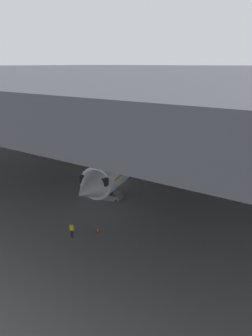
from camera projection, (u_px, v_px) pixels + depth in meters
ground_plane at (119, 184)px, 54.42m from camera, size 110.00×110.00×0.00m
hangar_structure at (170, 71)px, 60.46m from camera, size 121.00×99.00×16.82m
airplane_main at (137, 154)px, 57.39m from camera, size 38.56×38.95×12.33m
boarding_stairs at (106, 193)px, 48.46m from camera, size 4.60×2.68×4.84m
crew_worker_near_nose at (72, 229)px, 37.50m from camera, size 0.54×0.30×1.62m
crew_worker_by_stairs at (113, 182)px, 52.59m from camera, size 0.38×0.48×1.63m
airplane_distant at (143, 119)px, 95.53m from camera, size 33.32×33.69×11.40m
traffic_cone_orange at (98, 229)px, 38.95m from camera, size 0.36×0.36×0.60m
baggage_tug at (113, 157)px, 67.81m from camera, size 2.09×2.51×0.90m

